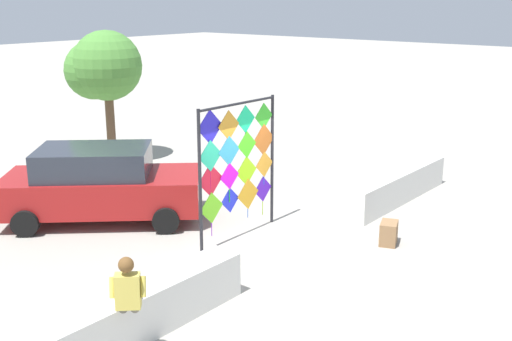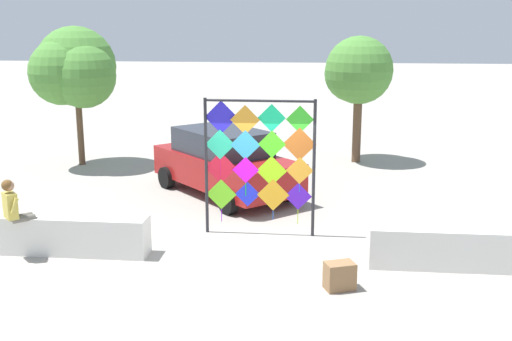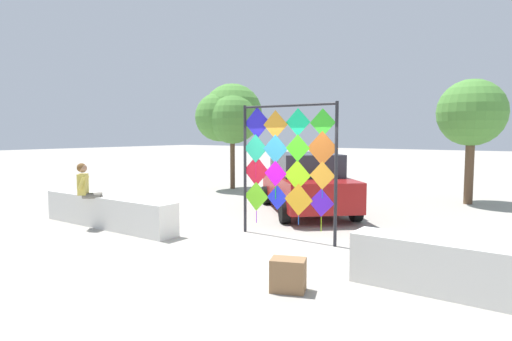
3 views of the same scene
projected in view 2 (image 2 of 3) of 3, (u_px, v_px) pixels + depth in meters
The scene contains 9 objects.
ground at pixel (257, 254), 12.78m from camera, with size 120.00×120.00×0.00m, color #9E998E.
plaza_ledge_left at pixel (41, 234), 12.84m from camera, with size 4.46×0.61×0.79m, color silver.
plaza_ledge_right at pixel (486, 249), 11.96m from camera, with size 4.46×0.61×0.79m, color silver.
kite_display_rack at pixel (259, 156), 13.60m from camera, with size 2.45×0.09×3.03m.
seated_vendor at pixel (18, 211), 12.41m from camera, with size 0.77×0.76×1.64m.
parked_car at pixel (225, 162), 17.05m from camera, with size 4.53×4.69×1.77m.
cardboard_box_large at pixel (340, 276), 11.08m from camera, with size 0.52×0.35×0.50m, color olive.
tree_palm_like at pixel (357, 72), 20.65m from camera, with size 2.24×2.47×4.18m.
tree_broadleaf at pixel (76, 70), 19.83m from camera, with size 2.72×2.84×4.49m.
Camera 2 is at (1.19, -11.97, 4.65)m, focal length 44.00 mm.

